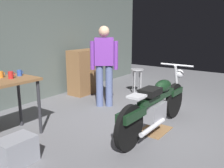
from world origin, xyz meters
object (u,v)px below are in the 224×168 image
(motorcycle, at_px, (156,104))
(mug_red_diner, at_px, (11,75))
(storage_bin, at_px, (17,151))
(wooden_dresser, at_px, (84,72))
(mug_orange_travel, at_px, (0,75))
(shop_stool, at_px, (137,75))
(person_standing, at_px, (104,63))
(mug_blue_enamel, at_px, (20,73))

(motorcycle, xyz_separation_m, mug_red_diner, (-1.43, 1.68, 0.50))
(motorcycle, bearing_deg, storage_bin, 154.06)
(mug_red_diner, bearing_deg, wooden_dresser, 18.15)
(mug_orange_travel, bearing_deg, shop_stool, -9.11)
(person_standing, height_order, mug_blue_enamel, person_standing)
(shop_stool, relative_size, mug_orange_travel, 5.28)
(motorcycle, height_order, storage_bin, motorcycle)
(mug_orange_travel, bearing_deg, wooden_dresser, 13.74)
(mug_red_diner, bearing_deg, storage_bin, -122.30)
(person_standing, xyz_separation_m, wooden_dresser, (0.52, 1.04, -0.38))
(motorcycle, distance_m, mug_blue_enamel, 2.20)
(mug_orange_travel, bearing_deg, mug_red_diner, -74.36)
(wooden_dresser, height_order, mug_blue_enamel, wooden_dresser)
(mug_red_diner, bearing_deg, motorcycle, -49.62)
(shop_stool, distance_m, mug_orange_travel, 3.29)
(motorcycle, height_order, shop_stool, motorcycle)
(person_standing, distance_m, mug_orange_travel, 2.05)
(storage_bin, bearing_deg, shop_stool, 6.59)
(shop_stool, bearing_deg, mug_orange_travel, 170.89)
(mug_blue_enamel, relative_size, mug_red_diner, 0.97)
(motorcycle, xyz_separation_m, wooden_dresser, (1.05, 2.49, 0.10))
(shop_stool, bearing_deg, wooden_dresser, 121.07)
(person_standing, height_order, shop_stool, person_standing)
(storage_bin, bearing_deg, mug_red_diner, 57.70)
(person_standing, xyz_separation_m, mug_orange_travel, (-2.01, 0.42, 0.02))
(shop_stool, distance_m, wooden_dresser, 1.33)
(person_standing, distance_m, mug_blue_enamel, 1.78)
(wooden_dresser, bearing_deg, storage_bin, -152.20)
(motorcycle, relative_size, wooden_dresser, 1.99)
(motorcycle, bearing_deg, wooden_dresser, 67.49)
(person_standing, distance_m, wooden_dresser, 1.23)
(person_standing, bearing_deg, motorcycle, 122.47)
(mug_blue_enamel, bearing_deg, wooden_dresser, 17.77)
(shop_stool, xyz_separation_m, mug_blue_enamel, (-2.96, 0.40, 0.45))
(shop_stool, bearing_deg, motorcycle, -141.96)
(shop_stool, height_order, mug_red_diner, mug_red_diner)
(storage_bin, bearing_deg, mug_orange_travel, 66.07)
(mug_blue_enamel, distance_m, mug_red_diner, 0.21)
(mug_blue_enamel, distance_m, mug_orange_travel, 0.27)
(storage_bin, height_order, mug_blue_enamel, mug_blue_enamel)
(storage_bin, bearing_deg, mug_blue_enamel, 51.02)
(shop_stool, xyz_separation_m, storage_bin, (-3.63, -0.42, -0.33))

